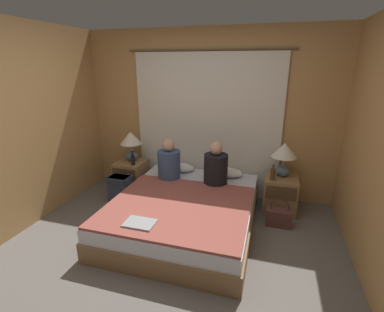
# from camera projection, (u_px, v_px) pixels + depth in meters

# --- Properties ---
(ground_plane) EXTENTS (16.00, 16.00, 0.00)m
(ground_plane) POSITION_uv_depth(u_px,v_px,m) (163.00, 263.00, 2.92)
(ground_plane) COLOR #66605B
(wall_back) EXTENTS (3.95, 0.06, 2.50)m
(wall_back) POSITION_uv_depth(u_px,v_px,m) (207.00, 115.00, 4.26)
(wall_back) COLOR tan
(wall_back) RESTS_ON ground_plane
(curtain_panel) EXTENTS (2.44, 0.02, 2.19)m
(curtain_panel) POSITION_uv_depth(u_px,v_px,m) (206.00, 126.00, 4.26)
(curtain_panel) COLOR silver
(curtain_panel) RESTS_ON ground_plane
(bed) EXTENTS (1.70, 2.05, 0.40)m
(bed) POSITION_uv_depth(u_px,v_px,m) (185.00, 211.00, 3.56)
(bed) COLOR olive
(bed) RESTS_ON ground_plane
(nightstand_left) EXTENTS (0.45, 0.47, 0.50)m
(nightstand_left) POSITION_uv_depth(u_px,v_px,m) (131.00, 176.00, 4.54)
(nightstand_left) COLOR #937047
(nightstand_left) RESTS_ON ground_plane
(nightstand_right) EXTENTS (0.45, 0.47, 0.50)m
(nightstand_right) POSITION_uv_depth(u_px,v_px,m) (280.00, 194.00, 3.92)
(nightstand_right) COLOR #937047
(nightstand_right) RESTS_ON ground_plane
(lamp_left) EXTENTS (0.34, 0.34, 0.48)m
(lamp_left) POSITION_uv_depth(u_px,v_px,m) (131.00, 142.00, 4.42)
(lamp_left) COLOR slate
(lamp_left) RESTS_ON nightstand_left
(lamp_right) EXTENTS (0.34, 0.34, 0.48)m
(lamp_right) POSITION_uv_depth(u_px,v_px,m) (284.00, 154.00, 3.79)
(lamp_right) COLOR slate
(lamp_right) RESTS_ON nightstand_right
(pillow_left) EXTENTS (0.49, 0.29, 0.12)m
(pillow_left) POSITION_uv_depth(u_px,v_px,m) (179.00, 167.00, 4.34)
(pillow_left) COLOR white
(pillow_left) RESTS_ON bed
(pillow_right) EXTENTS (0.49, 0.29, 0.12)m
(pillow_right) POSITION_uv_depth(u_px,v_px,m) (226.00, 172.00, 4.14)
(pillow_right) COLOR white
(pillow_right) RESTS_ON bed
(blanket_on_bed) EXTENTS (1.64, 1.46, 0.03)m
(blanket_on_bed) POSITION_uv_depth(u_px,v_px,m) (178.00, 206.00, 3.25)
(blanket_on_bed) COLOR #994C42
(blanket_on_bed) RESTS_ON bed
(person_left_in_bed) EXTENTS (0.32, 0.32, 0.60)m
(person_left_in_bed) POSITION_uv_depth(u_px,v_px,m) (169.00, 163.00, 3.98)
(person_left_in_bed) COLOR #38517A
(person_left_in_bed) RESTS_ON bed
(person_right_in_bed) EXTENTS (0.33, 0.33, 0.61)m
(person_right_in_bed) POSITION_uv_depth(u_px,v_px,m) (216.00, 167.00, 3.80)
(person_right_in_bed) COLOR black
(person_right_in_bed) RESTS_ON bed
(beer_bottle_on_left_stand) EXTENTS (0.06, 0.06, 0.22)m
(beer_bottle_on_left_stand) POSITION_uv_depth(u_px,v_px,m) (133.00, 160.00, 4.29)
(beer_bottle_on_left_stand) COLOR black
(beer_bottle_on_left_stand) RESTS_ON nightstand_left
(beer_bottle_on_right_stand) EXTENTS (0.07, 0.07, 0.22)m
(beer_bottle_on_right_stand) POSITION_uv_depth(u_px,v_px,m) (273.00, 174.00, 3.73)
(beer_bottle_on_right_stand) COLOR #513819
(beer_bottle_on_right_stand) RESTS_ON nightstand_right
(laptop_on_bed) EXTENTS (0.32, 0.22, 0.02)m
(laptop_on_bed) POSITION_uv_depth(u_px,v_px,m) (140.00, 223.00, 2.86)
(laptop_on_bed) COLOR #9EA0A5
(laptop_on_bed) RESTS_ON blanket_on_bed
(backpack_on_floor) EXTENTS (0.32, 0.24, 0.41)m
(backpack_on_floor) POSITION_uv_depth(u_px,v_px,m) (120.00, 187.00, 4.17)
(backpack_on_floor) COLOR #333D56
(backpack_on_floor) RESTS_ON ground_plane
(handbag_on_floor) EXTENTS (0.31, 0.17, 0.38)m
(handbag_on_floor) POSITION_uv_depth(u_px,v_px,m) (279.00, 217.00, 3.58)
(handbag_on_floor) COLOR brown
(handbag_on_floor) RESTS_ON ground_plane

